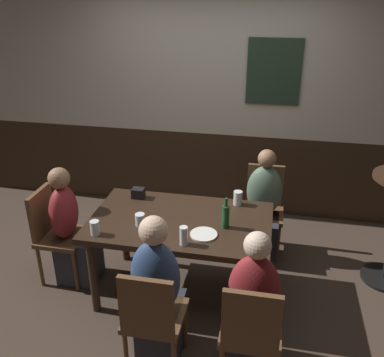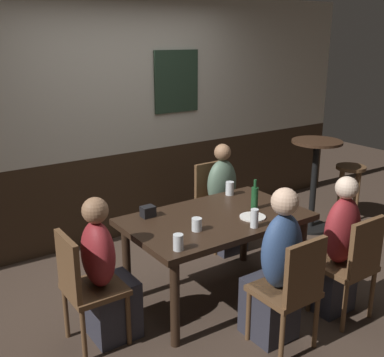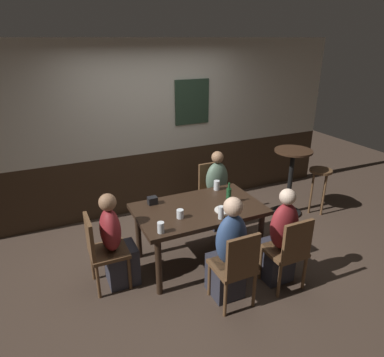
{
  "view_description": "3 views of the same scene",
  "coord_description": "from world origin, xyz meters",
  "px_view_note": "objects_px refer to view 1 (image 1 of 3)",
  "views": [
    {
      "loc": [
        0.69,
        -2.96,
        2.52
      ],
      "look_at": [
        0.07,
        0.12,
        1.07
      ],
      "focal_mm": 39.71,
      "sensor_mm": 36.0,
      "label": 1
    },
    {
      "loc": [
        -2.19,
        -2.81,
        2.17
      ],
      "look_at": [
        -0.19,
        0.08,
        1.08
      ],
      "focal_mm": 43.44,
      "sensor_mm": 36.0,
      "label": 2
    },
    {
      "loc": [
        -1.6,
        -3.27,
        2.6
      ],
      "look_at": [
        -0.05,
        0.08,
        1.09
      ],
      "focal_mm": 32.31,
      "sensor_mm": 36.0,
      "label": 3
    }
  ],
  "objects_px": {
    "dining_table": "(180,229)",
    "chair_right_far": "(264,204)",
    "chair_mid_near": "(152,316)",
    "pint_glass_amber": "(238,199)",
    "chair_right_near": "(251,330)",
    "person_head_west": "(72,235)",
    "highball_clear": "(184,237)",
    "person_right_near": "(252,314)",
    "person_right_far": "(263,214)",
    "tumbler_short": "(95,229)",
    "beer_bottle_green": "(226,216)",
    "person_mid_near": "(158,299)",
    "plate_white_large": "(204,234)",
    "condiment_caddy": "(138,193)",
    "beer_glass_tall": "(140,220)",
    "chair_head_west": "(55,230)"
  },
  "relations": [
    {
      "from": "dining_table",
      "to": "chair_right_far",
      "type": "bearing_deg",
      "value": 52.86
    },
    {
      "from": "chair_mid_near",
      "to": "pint_glass_amber",
      "type": "distance_m",
      "value": 1.34
    },
    {
      "from": "chair_right_near",
      "to": "chair_mid_near",
      "type": "relative_size",
      "value": 1.0
    },
    {
      "from": "chair_mid_near",
      "to": "person_head_west",
      "type": "bearing_deg",
      "value": 139.01
    },
    {
      "from": "chair_mid_near",
      "to": "dining_table",
      "type": "bearing_deg",
      "value": 90.0
    },
    {
      "from": "chair_mid_near",
      "to": "highball_clear",
      "type": "xyz_separation_m",
      "value": [
        0.11,
        0.52,
        0.31
      ]
    },
    {
      "from": "person_right_near",
      "to": "person_right_far",
      "type": "bearing_deg",
      "value": 90.0
    },
    {
      "from": "dining_table",
      "to": "tumbler_short",
      "type": "xyz_separation_m",
      "value": [
        -0.6,
        -0.35,
        0.14
      ]
    },
    {
      "from": "person_right_near",
      "to": "person_right_far",
      "type": "xyz_separation_m",
      "value": [
        0.0,
        1.41,
        -0.02
      ]
    },
    {
      "from": "beer_bottle_green",
      "to": "person_mid_near",
      "type": "bearing_deg",
      "value": -119.8
    },
    {
      "from": "dining_table",
      "to": "highball_clear",
      "type": "xyz_separation_m",
      "value": [
        0.11,
        -0.35,
        0.15
      ]
    },
    {
      "from": "dining_table",
      "to": "person_right_near",
      "type": "distance_m",
      "value": 0.98
    },
    {
      "from": "person_head_west",
      "to": "person_right_near",
      "type": "bearing_deg",
      "value": -23.08
    },
    {
      "from": "dining_table",
      "to": "beer_bottle_green",
      "type": "relative_size",
      "value": 5.72
    },
    {
      "from": "person_right_far",
      "to": "beer_bottle_green",
      "type": "distance_m",
      "value": 0.89
    },
    {
      "from": "plate_white_large",
      "to": "person_right_far",
      "type": "bearing_deg",
      "value": 64.5
    },
    {
      "from": "person_right_near",
      "to": "pint_glass_amber",
      "type": "relative_size",
      "value": 9.14
    },
    {
      "from": "person_right_far",
      "to": "condiment_caddy",
      "type": "distance_m",
      "value": 1.23
    },
    {
      "from": "person_right_far",
      "to": "pint_glass_amber",
      "type": "height_order",
      "value": "person_right_far"
    },
    {
      "from": "condiment_caddy",
      "to": "tumbler_short",
      "type": "bearing_deg",
      "value": -101.56
    },
    {
      "from": "chair_mid_near",
      "to": "pint_glass_amber",
      "type": "height_order",
      "value": "chair_mid_near"
    },
    {
      "from": "person_mid_near",
      "to": "person_right_far",
      "type": "distance_m",
      "value": 1.56
    },
    {
      "from": "dining_table",
      "to": "person_head_west",
      "type": "relative_size",
      "value": 1.34
    },
    {
      "from": "chair_right_near",
      "to": "person_right_near",
      "type": "xyz_separation_m",
      "value": [
        0.0,
        0.16,
        -0.01
      ]
    },
    {
      "from": "highball_clear",
      "to": "person_head_west",
      "type": "bearing_deg",
      "value": 162.53
    },
    {
      "from": "person_head_west",
      "to": "beer_glass_tall",
      "type": "relative_size",
      "value": 11.14
    },
    {
      "from": "chair_mid_near",
      "to": "highball_clear",
      "type": "distance_m",
      "value": 0.61
    },
    {
      "from": "condiment_caddy",
      "to": "person_mid_near",
      "type": "bearing_deg",
      "value": -65.63
    },
    {
      "from": "chair_mid_near",
      "to": "person_mid_near",
      "type": "xyz_separation_m",
      "value": [
        0.0,
        0.16,
        0.01
      ]
    },
    {
      "from": "beer_glass_tall",
      "to": "person_head_west",
      "type": "bearing_deg",
      "value": 168.2
    },
    {
      "from": "chair_mid_near",
      "to": "beer_bottle_green",
      "type": "xyz_separation_m",
      "value": [
        0.38,
        0.82,
        0.35
      ]
    },
    {
      "from": "chair_right_far",
      "to": "beer_bottle_green",
      "type": "height_order",
      "value": "beer_bottle_green"
    },
    {
      "from": "highball_clear",
      "to": "pint_glass_amber",
      "type": "height_order",
      "value": "highball_clear"
    },
    {
      "from": "tumbler_short",
      "to": "condiment_caddy",
      "type": "relative_size",
      "value": 1.06
    },
    {
      "from": "chair_head_west",
      "to": "tumbler_short",
      "type": "distance_m",
      "value": 0.73
    },
    {
      "from": "chair_mid_near",
      "to": "chair_right_near",
      "type": "bearing_deg",
      "value": 0.0
    },
    {
      "from": "person_right_near",
      "to": "pint_glass_amber",
      "type": "distance_m",
      "value": 1.13
    },
    {
      "from": "chair_right_near",
      "to": "beer_bottle_green",
      "type": "relative_size",
      "value": 3.37
    },
    {
      "from": "dining_table",
      "to": "person_right_far",
      "type": "distance_m",
      "value": 0.98
    },
    {
      "from": "chair_head_west",
      "to": "highball_clear",
      "type": "height_order",
      "value": "highball_clear"
    },
    {
      "from": "chair_right_near",
      "to": "tumbler_short",
      "type": "height_order",
      "value": "chair_right_near"
    },
    {
      "from": "pint_glass_amber",
      "to": "highball_clear",
      "type": "bearing_deg",
      "value": -115.11
    },
    {
      "from": "chair_mid_near",
      "to": "plate_white_large",
      "type": "distance_m",
      "value": 0.76
    },
    {
      "from": "chair_right_near",
      "to": "highball_clear",
      "type": "distance_m",
      "value": 0.82
    },
    {
      "from": "person_mid_near",
      "to": "plate_white_large",
      "type": "height_order",
      "value": "person_mid_near"
    },
    {
      "from": "chair_mid_near",
      "to": "condiment_caddy",
      "type": "distance_m",
      "value": 1.3
    },
    {
      "from": "beer_glass_tall",
      "to": "plate_white_large",
      "type": "xyz_separation_m",
      "value": [
        0.53,
        -0.05,
        -0.04
      ]
    },
    {
      "from": "person_right_far",
      "to": "tumbler_short",
      "type": "distance_m",
      "value": 1.67
    },
    {
      "from": "person_head_west",
      "to": "beer_glass_tall",
      "type": "height_order",
      "value": "person_head_west"
    },
    {
      "from": "person_mid_near",
      "to": "condiment_caddy",
      "type": "xyz_separation_m",
      "value": [
        -0.46,
        1.02,
        0.28
      ]
    }
  ]
}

